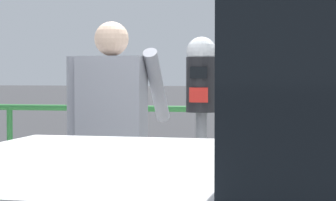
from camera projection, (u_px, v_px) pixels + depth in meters
The scene contains 3 objects.
parking_meter at pixel (201, 101), 4.21m from camera, with size 0.19×0.20×1.53m.
pedestrian_at_meter at pixel (112, 133), 4.36m from camera, with size 0.60×0.50×1.63m.
background_railing at pixel (202, 135), 6.63m from camera, with size 24.06×0.06×0.99m.
Camera 1 is at (1.01, -3.87, 1.45)m, focal length 73.26 mm.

